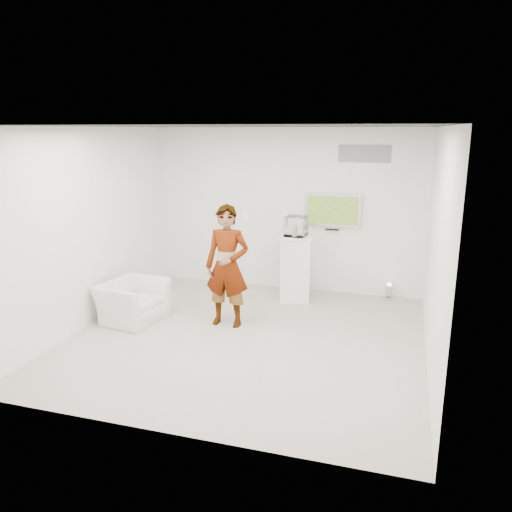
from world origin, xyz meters
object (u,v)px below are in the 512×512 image
(pedestal, at_px, (295,268))
(floor_uplight, at_px, (389,292))
(armchair, at_px, (132,301))
(person, at_px, (227,266))
(tv, at_px, (333,210))

(pedestal, xyz_separation_m, floor_uplight, (1.61, 0.48, -0.43))
(armchair, bearing_deg, floor_uplight, -51.37)
(person, bearing_deg, pedestal, 62.22)
(armchair, bearing_deg, tv, -41.34)
(pedestal, height_order, floor_uplight, pedestal)
(tv, bearing_deg, person, -122.28)
(tv, height_order, floor_uplight, tv)
(person, distance_m, floor_uplight, 3.14)
(floor_uplight, bearing_deg, pedestal, -163.43)
(tv, xyz_separation_m, pedestal, (-0.54, -0.60, -0.97))
(armchair, xyz_separation_m, pedestal, (2.26, 1.71, 0.27))
(armchair, distance_m, floor_uplight, 4.45)
(tv, height_order, pedestal, tv)
(floor_uplight, bearing_deg, tv, 173.40)
(tv, xyz_separation_m, floor_uplight, (1.07, -0.12, -1.40))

